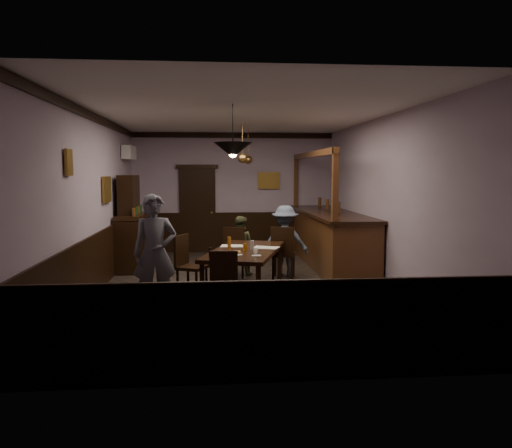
{
  "coord_description": "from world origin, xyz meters",
  "views": [
    {
      "loc": [
        -0.53,
        -8.59,
        2.02
      ],
      "look_at": [
        0.2,
        -0.29,
        1.15
      ],
      "focal_mm": 35.0,
      "sensor_mm": 36.0,
      "label": 1
    }
  ],
  "objects": [
    {
      "name": "ac_unit",
      "position": [
        -2.38,
        2.9,
        2.45
      ],
      "size": [
        0.2,
        0.85,
        0.3
      ],
      "color": "white",
      "rests_on": "ground"
    },
    {
      "name": "picture_back",
      "position": [
        0.9,
        3.96,
        1.8
      ],
      "size": [
        0.55,
        0.04,
        0.42
      ],
      "color": "olive",
      "rests_on": "ground"
    },
    {
      "name": "pendant_iron",
      "position": [
        -0.22,
        -1.26,
        2.34
      ],
      "size": [
        0.56,
        0.56,
        0.77
      ],
      "color": "black",
      "rests_on": "ground"
    },
    {
      "name": "napkin",
      "position": [
        -0.16,
        -0.75,
        0.75
      ],
      "size": [
        0.19,
        0.19,
        0.0
      ],
      "primitive_type": "cube",
      "rotation": [
        0.0,
        0.0,
        -0.28
      ],
      "color": "#FFFA5D",
      "rests_on": "dining_table"
    },
    {
      "name": "person_seated_right",
      "position": [
        0.87,
        0.87,
        0.69
      ],
      "size": [
        0.98,
        0.69,
        1.38
      ],
      "primitive_type": "imported",
      "rotation": [
        0.0,
        0.0,
        2.93
      ],
      "color": "slate",
      "rests_on": "ground"
    },
    {
      "name": "saucer",
      "position": [
        0.13,
        -1.15,
        0.76
      ],
      "size": [
        0.15,
        0.15,
        0.01
      ],
      "primitive_type": "cylinder",
      "color": "white",
      "rests_on": "dining_table"
    },
    {
      "name": "pastry_plate",
      "position": [
        -0.18,
        -1.05,
        0.76
      ],
      "size": [
        0.22,
        0.22,
        0.01
      ],
      "primitive_type": "cylinder",
      "color": "white",
      "rests_on": "dining_table"
    },
    {
      "name": "picture_left_large",
      "position": [
        -2.46,
        0.8,
        1.7
      ],
      "size": [
        0.04,
        0.62,
        0.48
      ],
      "color": "olive",
      "rests_on": "ground"
    },
    {
      "name": "beer_glass",
      "position": [
        -0.25,
        -0.4,
        0.85
      ],
      "size": [
        0.06,
        0.06,
        0.2
      ],
      "primitive_type": "cylinder",
      "color": "#BF721E",
      "rests_on": "dining_table"
    },
    {
      "name": "pepper_mill",
      "position": [
        -0.57,
        -1.12,
        0.82
      ],
      "size": [
        0.04,
        0.04,
        0.14
      ],
      "primitive_type": "cylinder",
      "color": "black",
      "rests_on": "dining_table"
    },
    {
      "name": "room",
      "position": [
        0.0,
        0.0,
        1.5
      ],
      "size": [
        5.01,
        8.01,
        3.01
      ],
      "color": "#2D2621",
      "rests_on": "ground"
    },
    {
      "name": "bar_counter",
      "position": [
        1.99,
        1.92,
        0.62
      ],
      "size": [
        1.02,
        4.37,
        2.45
      ],
      "color": "#512D15",
      "rests_on": "ground"
    },
    {
      "name": "pastry_ring_a",
      "position": [
        -0.25,
        -1.04,
        0.79
      ],
      "size": [
        0.13,
        0.13,
        0.04
      ],
      "primitive_type": "torus",
      "color": "#C68C47",
      "rests_on": "pastry_plate"
    },
    {
      "name": "pendant_brass_mid",
      "position": [
        0.1,
        1.74,
        2.3
      ],
      "size": [
        0.2,
        0.2,
        0.81
      ],
      "color": "#BF8C3F",
      "rests_on": "ground"
    },
    {
      "name": "sideboard",
      "position": [
        -2.21,
        1.93,
        0.78
      ],
      "size": [
        0.53,
        1.48,
        1.95
      ],
      "color": "black",
      "rests_on": "ground"
    },
    {
      "name": "coffee_cup",
      "position": [
        0.13,
        -1.06,
        0.8
      ],
      "size": [
        0.1,
        0.1,
        0.07
      ],
      "primitive_type": "imported",
      "rotation": [
        0.0,
        0.0,
        -0.28
      ],
      "color": "white",
      "rests_on": "saucer"
    },
    {
      "name": "newspaper_left",
      "position": [
        -0.18,
        -0.1,
        0.75
      ],
      "size": [
        0.46,
        0.36,
        0.01
      ],
      "primitive_type": "cube",
      "rotation": [
        0.0,
        0.0,
        -0.14
      ],
      "color": "silver",
      "rests_on": "dining_table"
    },
    {
      "name": "dining_table",
      "position": [
        0.0,
        -0.49,
        0.69
      ],
      "size": [
        1.58,
        2.39,
        0.75
      ],
      "rotation": [
        0.0,
        0.0,
        -0.28
      ],
      "color": "black",
      "rests_on": "ground"
    },
    {
      "name": "person_seated_left",
      "position": [
        0.0,
        1.12,
        0.58
      ],
      "size": [
        0.69,
        0.61,
        1.16
      ],
      "primitive_type": "imported",
      "rotation": [
        0.0,
        0.0,
        2.77
      ],
      "color": "#494C2E",
      "rests_on": "ground"
    },
    {
      "name": "water_glass",
      "position": [
        0.12,
        -0.5,
        0.82
      ],
      "size": [
        0.06,
        0.06,
        0.15
      ],
      "primitive_type": "cylinder",
      "color": "silver",
      "rests_on": "dining_table"
    },
    {
      "name": "pastry_ring_b",
      "position": [
        -0.15,
        -0.96,
        0.79
      ],
      "size": [
        0.13,
        0.13,
        0.04
      ],
      "primitive_type": "torus",
      "color": "#C68C47",
      "rests_on": "pastry_plate"
    },
    {
      "name": "newspaper_right",
      "position": [
        0.36,
        -0.34,
        0.75
      ],
      "size": [
        0.5,
        0.44,
        0.01
      ],
      "primitive_type": "cube",
      "rotation": [
        0.0,
        0.0,
        -0.39
      ],
      "color": "silver",
      "rests_on": "dining_table"
    },
    {
      "name": "person_standing",
      "position": [
        -1.36,
        -1.4,
        0.85
      ],
      "size": [
        0.68,
        0.49,
        1.71
      ],
      "primitive_type": "imported",
      "rotation": [
        0.0,
        0.0,
        0.14
      ],
      "color": "slate",
      "rests_on": "ground"
    },
    {
      "name": "chair_far_right",
      "position": [
        0.79,
        0.6,
        0.55
      ],
      "size": [
        0.53,
        0.53,
        1.01
      ],
      "rotation": [
        0.0,
        0.0,
        2.9
      ],
      "color": "black",
      "rests_on": "ground"
    },
    {
      "name": "picture_left_small",
      "position": [
        -2.46,
        -1.6,
        2.15
      ],
      "size": [
        0.04,
        0.28,
        0.36
      ],
      "color": "olive",
      "rests_on": "ground"
    },
    {
      "name": "chair_far_left",
      "position": [
        -0.09,
        0.85,
        0.54
      ],
      "size": [
        0.56,
        0.56,
        0.98
      ],
      "rotation": [
        0.0,
        0.0,
        2.72
      ],
      "color": "black",
      "rests_on": "ground"
    },
    {
      "name": "chair_side",
      "position": [
        -0.94,
        -0.41,
        0.54
      ],
      "size": [
        0.57,
        0.57,
        0.99
      ],
      "rotation": [
        0.0,
        0.0,
        1.11
      ],
      "color": "black",
      "rests_on": "ground"
    },
    {
      "name": "pendant_brass_far",
      "position": [
        0.3,
        2.92,
        2.3
      ],
      "size": [
        0.2,
        0.2,
        0.81
      ],
      "color": "#BF8C3F",
      "rests_on": "ground"
    },
    {
      "name": "chair_near",
      "position": [
        -0.38,
        -1.76,
        0.5
      ],
      "size": [
        0.43,
        0.43,
        0.92
      ],
      "rotation": [
        0.0,
        0.0,
        -0.08
      ],
      "color": "black",
      "rests_on": "ground"
    },
    {
      "name": "door_back",
      "position": [
        -0.9,
        3.95,
        1.05
      ],
      "size": [
        0.9,
        0.06,
        2.1
      ],
      "primitive_type": "cube",
      "color": "black",
      "rests_on": "ground"
    },
    {
      "name": "soda_can",
      "position": [
        -0.01,
        -0.63,
        0.81
      ],
      "size": [
        0.07,
        0.07,
        0.12
      ],
      "primitive_type": "cylinder",
      "color": "orange",
      "rests_on": "dining_table"
    }
  ]
}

